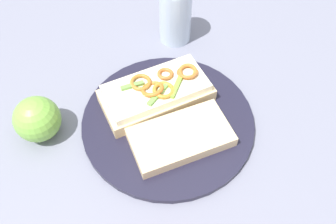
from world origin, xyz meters
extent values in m
plane|color=slate|center=(0.00, 0.00, 0.00)|extent=(2.00, 2.00, 0.00)
cylinder|color=#1E1D2F|center=(0.00, 0.00, 0.01)|extent=(0.28, 0.28, 0.01)
cube|color=#DEBF8B|center=(0.04, 0.01, 0.02)|extent=(0.12, 0.20, 0.02)
cube|color=#F5EBC4|center=(0.04, 0.01, 0.04)|extent=(0.11, 0.18, 0.01)
torus|color=#C2702B|center=(0.06, -0.05, 0.05)|extent=(0.04, 0.04, 0.01)
torus|color=#C56F29|center=(0.04, 0.02, 0.05)|extent=(0.05, 0.05, 0.02)
torus|color=#BB682C|center=(0.06, -0.01, 0.05)|extent=(0.03, 0.03, 0.01)
torus|color=#C46C2E|center=(0.06, -0.05, 0.05)|extent=(0.05, 0.05, 0.02)
torus|color=#C3832D|center=(0.03, 0.00, 0.05)|extent=(0.05, 0.05, 0.01)
torus|color=#AB6E29|center=(0.05, 0.03, 0.05)|extent=(0.04, 0.04, 0.01)
cube|color=#71B049|center=(0.02, 0.01, 0.05)|extent=(0.04, 0.04, 0.01)
cube|color=#7FB139|center=(0.03, -0.02, 0.05)|extent=(0.04, 0.03, 0.01)
cube|color=#6FA148|center=(0.05, 0.05, 0.05)|extent=(0.01, 0.04, 0.01)
cube|color=beige|center=(-0.04, -0.01, 0.02)|extent=(0.10, 0.16, 0.02)
sphere|color=#79B843|center=(0.03, 0.20, 0.04)|extent=(0.10, 0.10, 0.07)
cylinder|color=silver|center=(0.20, -0.06, 0.06)|extent=(0.06, 0.06, 0.11)
camera|label=1|loc=(-0.33, 0.08, 0.49)|focal=38.31mm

